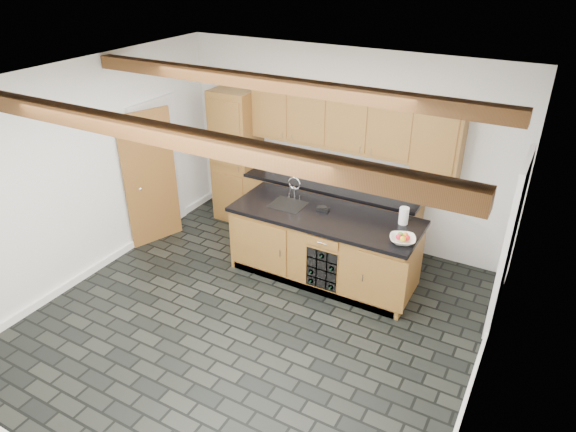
# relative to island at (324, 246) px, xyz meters

# --- Properties ---
(ground) EXTENTS (5.00, 5.00, 0.00)m
(ground) POSITION_rel_island_xyz_m (-0.31, -1.28, -0.46)
(ground) COLOR black
(ground) RESTS_ON ground
(room_shell) EXTENTS (5.01, 5.00, 5.00)m
(room_shell) POSITION_rel_island_xyz_m (-0.39, -0.75, 1.06)
(room_shell) COLOR white
(room_shell) RESTS_ON ground
(back_cabinetry) EXTENTS (3.65, 0.62, 2.20)m
(back_cabinetry) POSITION_rel_island_xyz_m (-0.68, 0.95, 0.51)
(back_cabinetry) COLOR olive
(back_cabinetry) RESTS_ON ground
(island) EXTENTS (2.48, 0.96, 0.93)m
(island) POSITION_rel_island_xyz_m (0.00, 0.00, 0.00)
(island) COLOR olive
(island) RESTS_ON ground
(faucet) EXTENTS (0.45, 0.40, 0.34)m
(faucet) POSITION_rel_island_xyz_m (-0.56, 0.05, 0.50)
(faucet) COLOR black
(faucet) RESTS_ON island
(kitchen_scale) EXTENTS (0.17, 0.11, 0.05)m
(kitchen_scale) POSITION_rel_island_xyz_m (-0.09, 0.10, 0.49)
(kitchen_scale) COLOR black
(kitchen_scale) RESTS_ON island
(fruit_bowl) EXTENTS (0.38, 0.38, 0.07)m
(fruit_bowl) POSITION_rel_island_xyz_m (1.07, -0.19, 0.50)
(fruit_bowl) COLOR white
(fruit_bowl) RESTS_ON island
(fruit_cluster) EXTENTS (0.16, 0.17, 0.07)m
(fruit_cluster) POSITION_rel_island_xyz_m (1.07, -0.19, 0.54)
(fruit_cluster) COLOR red
(fruit_cluster) RESTS_ON fruit_bowl
(paper_towel) EXTENTS (0.12, 0.12, 0.22)m
(paper_towel) POSITION_rel_island_xyz_m (0.94, 0.25, 0.57)
(paper_towel) COLOR white
(paper_towel) RESTS_ON island
(mug) EXTENTS (0.12, 0.12, 0.09)m
(mug) POSITION_rel_island_xyz_m (-1.34, 0.98, 0.51)
(mug) COLOR white
(mug) RESTS_ON back_cabinetry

